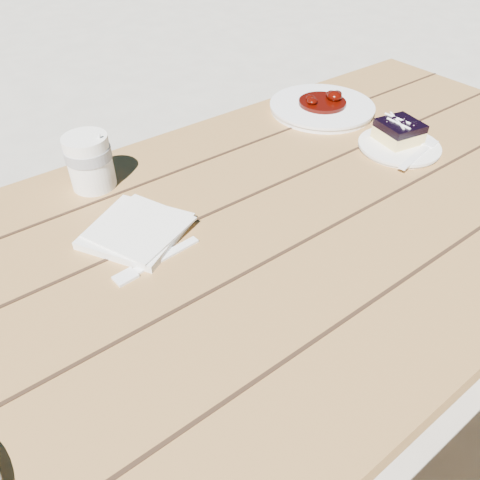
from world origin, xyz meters
TOP-DOWN VIEW (x-y plane):
  - ground at (0.00, 0.00)m, footprint 60.00×60.00m
  - picnic_table at (0.00, -0.00)m, footprint 2.00×1.55m
  - dessert_plate at (0.56, 0.02)m, footprint 0.17×0.17m
  - blueberry_cake at (0.57, 0.04)m, footprint 0.10×0.10m
  - fork_dessert at (0.54, -0.03)m, footprint 0.16×0.06m
  - coffee_cup at (-0.03, 0.29)m, footprint 0.08×0.08m
  - napkin_stack at (-0.04, 0.11)m, footprint 0.20×0.20m
  - fork_table at (-0.03, 0.03)m, footprint 0.16×0.04m
  - second_plate at (0.56, 0.27)m, footprint 0.25×0.25m
  - second_stew at (0.56, 0.27)m, footprint 0.12×0.12m

SIDE VIEW (x-z plane):
  - ground at x=0.00m, z-range 0.00..0.00m
  - picnic_table at x=0.00m, z-range 0.21..0.96m
  - fork_table at x=-0.03m, z-range 0.75..0.75m
  - dessert_plate at x=0.56m, z-range 0.75..0.76m
  - napkin_stack at x=-0.04m, z-range 0.75..0.76m
  - second_plate at x=0.56m, z-range 0.75..0.77m
  - fork_dessert at x=0.54m, z-range 0.76..0.76m
  - blueberry_cake at x=0.57m, z-range 0.76..0.81m
  - second_stew at x=0.56m, z-range 0.77..0.81m
  - coffee_cup at x=-0.03m, z-range 0.75..0.85m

